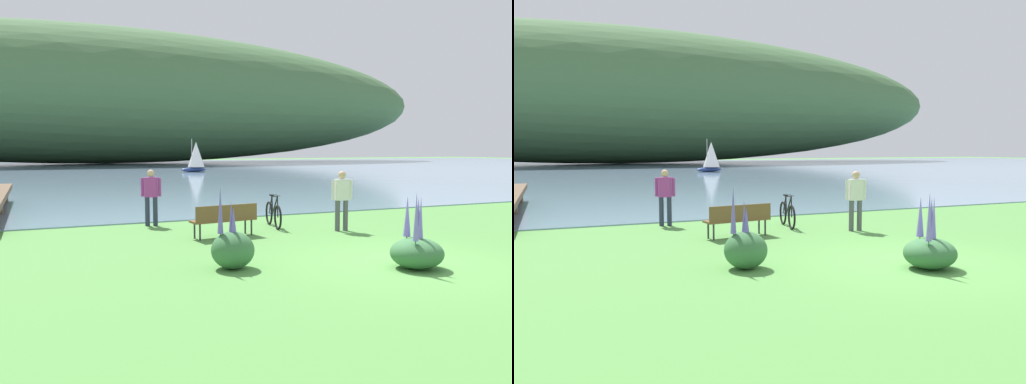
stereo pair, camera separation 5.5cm
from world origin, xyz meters
The scene contains 10 objects.
ground_plane centered at (0.00, 0.00, 0.00)m, with size 200.00×200.00×0.00m, color #518E42.
bay_water centered at (0.00, 47.66, 0.02)m, with size 180.00×80.00×0.04m, color #7A99B2.
distant_hillside centered at (2.95, 72.19, 10.12)m, with size 110.77×28.00×20.15m, color #42663D.
park_bench_near_camera centered at (-2.32, 4.29, 0.52)m, with size 1.85×0.72×0.88m.
bicycle_leaning_near_bench centered at (-0.39, 5.37, 0.40)m, with size 0.40×1.75×1.01m.
person_at_shoreline centered at (-3.68, 7.08, 0.98)m, with size 0.58×0.34×1.71m.
person_on_the_grass centered at (1.09, 3.97, 0.98)m, with size 0.60×0.30×1.71m.
echium_bush_closest_to_camera centered at (-3.40, 0.89, 0.40)m, with size 0.85×0.85×1.64m.
echium_bush_beside_closest centered at (-0.09, -0.53, 0.37)m, with size 1.03×1.03×1.54m.
sailboat_toward_hillside centered at (7.68, 40.04, 1.55)m, with size 2.84×1.96×3.22m.
Camera 2 is at (-6.88, -8.39, 2.36)m, focal length 36.04 mm.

